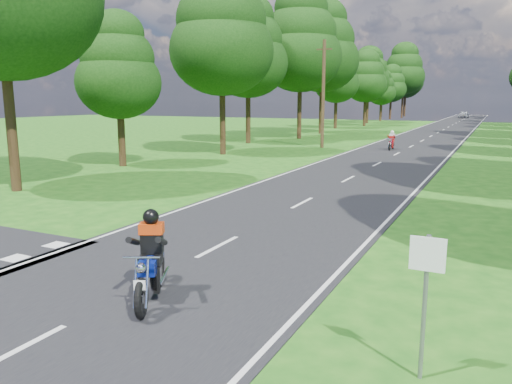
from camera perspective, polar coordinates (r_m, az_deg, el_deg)
The scene contains 9 objects.
ground at distance 11.16m, azimuth -9.67°, elevation -8.95°, with size 160.00×160.00×0.00m, color #185212.
main_road at distance 58.94m, azimuth 20.07°, elevation 6.39°, with size 7.00×140.00×0.02m, color black.
road_markings at distance 57.10m, azimuth 19.73°, elevation 6.31°, with size 7.40×140.00×0.01m.
treeline at distance 68.88m, azimuth 22.68°, elevation 13.62°, with size 40.00×115.35×14.78m.
telegraph_pole at distance 38.49m, azimuth 7.69°, elevation 11.08°, with size 1.20×0.26×8.00m.
road_sign at distance 6.94m, azimuth 18.83°, elevation -9.92°, with size 0.45×0.07×2.00m.
rider_near_blue at distance 9.48m, azimuth -12.03°, elevation -7.12°, with size 0.67×2.01×1.68m, color navy, non-canonical shape.
rider_far_red at distance 37.95m, azimuth 15.23°, elevation 5.74°, with size 0.56×1.68×1.40m, color #A20C26, non-canonical shape.
distant_car at distance 104.72m, azimuth 22.64°, elevation 8.18°, with size 1.63×4.04×1.38m, color #B7B9BE.
Camera 1 is at (6.21, -8.50, 3.71)m, focal length 35.00 mm.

